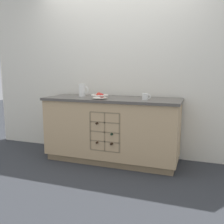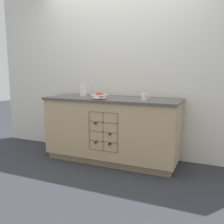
{
  "view_description": "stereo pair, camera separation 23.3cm",
  "coord_description": "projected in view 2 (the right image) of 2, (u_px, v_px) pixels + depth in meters",
  "views": [
    {
      "loc": [
        1.13,
        -3.19,
        1.25
      ],
      "look_at": [
        0.0,
        0.0,
        0.69
      ],
      "focal_mm": 40.0,
      "sensor_mm": 36.0,
      "label": 1
    },
    {
      "loc": [
        1.35,
        -3.1,
        1.25
      ],
      "look_at": [
        0.0,
        0.0,
        0.69
      ],
      "focal_mm": 40.0,
      "sensor_mm": 36.0,
      "label": 2
    }
  ],
  "objects": [
    {
      "name": "fruit_bowl",
      "position": [
        99.0,
        96.0,
        3.31
      ],
      "size": [
        0.23,
        0.23,
        0.08
      ],
      "color": "silver",
      "rests_on": "kitchen_island"
    },
    {
      "name": "ground_plane",
      "position": [
        112.0,
        160.0,
        3.54
      ],
      "size": [
        14.0,
        14.0,
        0.0
      ],
      "primitive_type": "plane",
      "color": "#2D3035"
    },
    {
      "name": "kitchen_island",
      "position": [
        112.0,
        129.0,
        3.47
      ],
      "size": [
        1.85,
        0.67,
        0.89
      ],
      "color": "#8B7354",
      "rests_on": "ground_plane"
    },
    {
      "name": "ceramic_mug",
      "position": [
        144.0,
        97.0,
        3.13
      ],
      "size": [
        0.11,
        0.08,
        0.08
      ],
      "color": "white",
      "rests_on": "kitchen_island"
    },
    {
      "name": "back_wall",
      "position": [
        122.0,
        69.0,
        3.68
      ],
      "size": [
        4.4,
        0.06,
        2.55
      ],
      "primitive_type": "cube",
      "color": "silver",
      "rests_on": "ground_plane"
    },
    {
      "name": "white_pitcher",
      "position": [
        83.0,
        90.0,
        3.6
      ],
      "size": [
        0.15,
        0.1,
        0.18
      ],
      "color": "white",
      "rests_on": "kitchen_island"
    }
  ]
}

